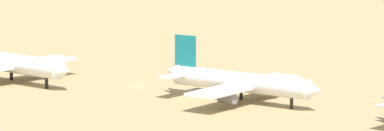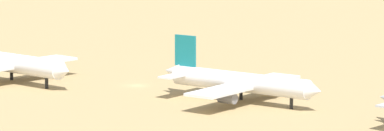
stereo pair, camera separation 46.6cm
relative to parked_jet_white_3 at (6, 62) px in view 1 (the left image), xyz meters
The scene contains 3 objects.
ground 31.16m from the parked_jet_white_3, 23.58° to the left, with size 4000.00×4000.00×0.00m, color tan.
parked_jet_white_3 is the anchor object (origin of this frame).
parked_jet_teal_4 58.92m from the parked_jet_white_3, ahead, with size 39.68×33.39×13.11m.
Camera 1 is at (154.57, -213.29, 44.53)m, focal length 109.94 mm.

